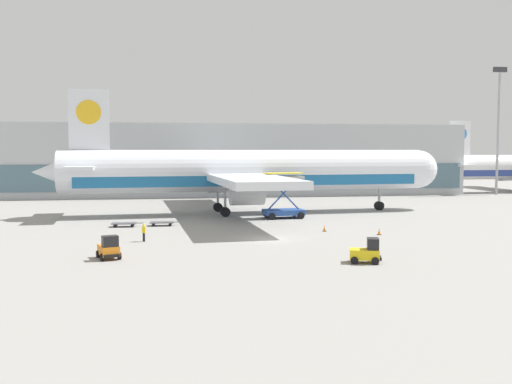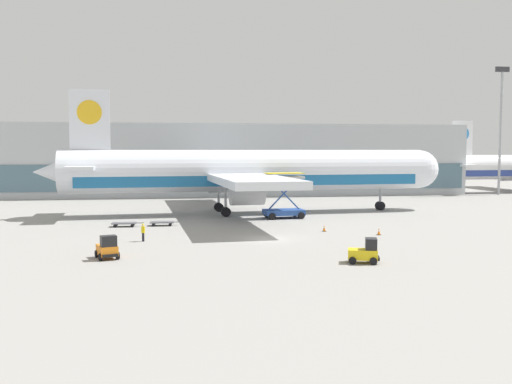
% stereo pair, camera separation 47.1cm
% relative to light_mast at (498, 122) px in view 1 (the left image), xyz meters
% --- Properties ---
extents(ground_plane, '(400.00, 400.00, 0.00)m').
position_rel_light_mast_xyz_m(ground_plane, '(-55.37, -49.59, -14.57)').
color(ground_plane, gray).
extents(terminal_building, '(90.00, 18.20, 14.00)m').
position_rel_light_mast_xyz_m(terminal_building, '(-51.46, 10.23, -7.58)').
color(terminal_building, '#B2B7BC').
rests_on(terminal_building, ground_plane).
extents(light_mast, '(2.80, 0.50, 25.39)m').
position_rel_light_mast_xyz_m(light_mast, '(0.00, 0.00, 0.00)').
color(light_mast, '#9EA0A5').
rests_on(light_mast, ground_plane).
extents(airplane_main, '(58.09, 48.45, 17.00)m').
position_rel_light_mast_xyz_m(airplane_main, '(-54.53, -26.08, -8.73)').
color(airplane_main, silver).
rests_on(airplane_main, ground_plane).
extents(scissor_lift_loader, '(5.40, 3.70, 5.99)m').
position_rel_light_mast_xyz_m(scissor_lift_loader, '(-50.22, -32.35, -12.33)').
color(scissor_lift_loader, '#284C99').
rests_on(scissor_lift_loader, ground_plane).
extents(baggage_tug_foreground, '(2.25, 2.75, 2.00)m').
position_rel_light_mast_xyz_m(baggage_tug_foreground, '(-70.06, -57.91, -13.69)').
color(baggage_tug_foreground, orange).
rests_on(baggage_tug_foreground, ground_plane).
extents(baggage_tug_mid, '(2.74, 2.21, 2.00)m').
position_rel_light_mast_xyz_m(baggage_tug_mid, '(-49.53, -62.71, -13.69)').
color(baggage_tug_mid, yellow).
rests_on(baggage_tug_mid, ground_plane).
extents(baggage_dolly_lead, '(3.72, 1.58, 0.48)m').
position_rel_light_mast_xyz_m(baggage_dolly_lead, '(-70.39, -37.95, -14.18)').
color(baggage_dolly_lead, '#56565B').
rests_on(baggage_dolly_lead, ground_plane).
extents(baggage_dolly_second, '(3.72, 1.58, 0.48)m').
position_rel_light_mast_xyz_m(baggage_dolly_second, '(-66.00, -37.68, -14.18)').
color(baggage_dolly_second, '#56565B').
rests_on(baggage_dolly_second, ground_plane).
extents(ground_crew_near, '(0.37, 0.50, 1.78)m').
position_rel_light_mast_xyz_m(ground_crew_near, '(-67.61, -49.22, -13.52)').
color(ground_crew_near, black).
rests_on(ground_crew_near, ground_plane).
extents(traffic_cone_near, '(0.40, 0.40, 0.76)m').
position_rel_light_mast_xyz_m(traffic_cone_near, '(-43.07, -48.47, -14.20)').
color(traffic_cone_near, black).
rests_on(traffic_cone_near, ground_plane).
extents(traffic_cone_far, '(0.40, 0.40, 0.72)m').
position_rel_light_mast_xyz_m(traffic_cone_far, '(-48.11, -45.03, -14.22)').
color(traffic_cone_far, black).
rests_on(traffic_cone_far, ground_plane).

